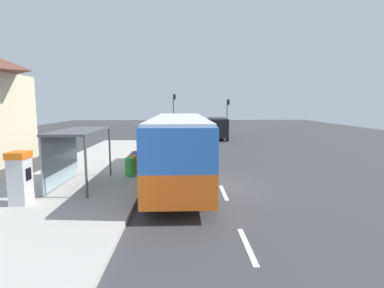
{
  "coord_description": "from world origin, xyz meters",
  "views": [
    {
      "loc": [
        -1.44,
        -13.77,
        3.82
      ],
      "look_at": [
        -1.0,
        3.86,
        1.5
      ],
      "focal_mm": 28.45,
      "sensor_mm": 36.0,
      "label": 1
    }
  ],
  "objects_px": {
    "bus": "(179,145)",
    "bus_shelter": "(73,143)",
    "recycling_bin_green": "(130,167)",
    "ticket_machine": "(20,178)",
    "traffic_light_near_side": "(228,109)",
    "recycling_bin_red": "(137,159)",
    "white_van": "(218,127)",
    "recycling_bin_orange": "(132,164)",
    "sedan_near": "(208,123)",
    "recycling_bin_blue": "(135,162)",
    "traffic_light_far_side": "(174,105)"
  },
  "relations": [
    {
      "from": "bus",
      "to": "bus_shelter",
      "type": "bearing_deg",
      "value": -166.37
    },
    {
      "from": "bus_shelter",
      "to": "recycling_bin_green",
      "type": "bearing_deg",
      "value": 37.23
    },
    {
      "from": "ticket_machine",
      "to": "traffic_light_near_side",
      "type": "relative_size",
      "value": 0.42
    },
    {
      "from": "traffic_light_near_side",
      "to": "recycling_bin_red",
      "type": "bearing_deg",
      "value": -107.17
    },
    {
      "from": "white_van",
      "to": "recycling_bin_orange",
      "type": "bearing_deg",
      "value": -110.27
    },
    {
      "from": "sedan_near",
      "to": "bus_shelter",
      "type": "xyz_separation_m",
      "value": [
        -8.71,
        -34.93,
        1.31
      ]
    },
    {
      "from": "recycling_bin_blue",
      "to": "recycling_bin_red",
      "type": "height_order",
      "value": "same"
    },
    {
      "from": "recycling_bin_red",
      "to": "bus_shelter",
      "type": "bearing_deg",
      "value": -120.34
    },
    {
      "from": "recycling_bin_orange",
      "to": "white_van",
      "type": "bearing_deg",
      "value": 69.73
    },
    {
      "from": "recycling_bin_blue",
      "to": "recycling_bin_red",
      "type": "relative_size",
      "value": 1.0
    },
    {
      "from": "recycling_bin_orange",
      "to": "ticket_machine",
      "type": "bearing_deg",
      "value": -122.93
    },
    {
      "from": "recycling_bin_orange",
      "to": "traffic_light_far_side",
      "type": "height_order",
      "value": "traffic_light_far_side"
    },
    {
      "from": "traffic_light_far_side",
      "to": "recycling_bin_green",
      "type": "bearing_deg",
      "value": -91.83
    },
    {
      "from": "recycling_bin_blue",
      "to": "recycling_bin_green",
      "type": "bearing_deg",
      "value": -90.0
    },
    {
      "from": "recycling_bin_blue",
      "to": "bus_shelter",
      "type": "xyz_separation_m",
      "value": [
        -2.21,
        -3.08,
        1.44
      ]
    },
    {
      "from": "ticket_machine",
      "to": "traffic_light_far_side",
      "type": "bearing_deg",
      "value": 83.63
    },
    {
      "from": "sedan_near",
      "to": "bus_shelter",
      "type": "relative_size",
      "value": 1.1
    },
    {
      "from": "bus",
      "to": "bus_shelter",
      "type": "height_order",
      "value": "bus"
    },
    {
      "from": "ticket_machine",
      "to": "recycling_bin_green",
      "type": "relative_size",
      "value": 2.04
    },
    {
      "from": "recycling_bin_green",
      "to": "recycling_bin_blue",
      "type": "bearing_deg",
      "value": 90.0
    },
    {
      "from": "recycling_bin_blue",
      "to": "traffic_light_near_side",
      "type": "distance_m",
      "value": 33.63
    },
    {
      "from": "ticket_machine",
      "to": "white_van",
      "type": "bearing_deg",
      "value": 66.67
    },
    {
      "from": "bus",
      "to": "recycling_bin_green",
      "type": "distance_m",
      "value": 2.81
    },
    {
      "from": "recycling_bin_green",
      "to": "ticket_machine",
      "type": "bearing_deg",
      "value": -127.02
    },
    {
      "from": "recycling_bin_orange",
      "to": "recycling_bin_green",
      "type": "bearing_deg",
      "value": -90.0
    },
    {
      "from": "bus_shelter",
      "to": "traffic_light_near_side",
      "type": "bearing_deg",
      "value": 71.29
    },
    {
      "from": "recycling_bin_red",
      "to": "sedan_near",
      "type": "bearing_deg",
      "value": 78.21
    },
    {
      "from": "ticket_machine",
      "to": "bus_shelter",
      "type": "xyz_separation_m",
      "value": [
        1.0,
        2.58,
        0.93
      ]
    },
    {
      "from": "sedan_near",
      "to": "recycling_bin_blue",
      "type": "height_order",
      "value": "sedan_near"
    },
    {
      "from": "ticket_machine",
      "to": "bus_shelter",
      "type": "height_order",
      "value": "bus_shelter"
    },
    {
      "from": "recycling_bin_orange",
      "to": "traffic_light_near_side",
      "type": "height_order",
      "value": "traffic_light_near_side"
    },
    {
      "from": "recycling_bin_green",
      "to": "recycling_bin_red",
      "type": "xyz_separation_m",
      "value": [
        0.0,
        2.1,
        0.0
      ]
    },
    {
      "from": "recycling_bin_blue",
      "to": "traffic_light_near_side",
      "type": "relative_size",
      "value": 0.21
    },
    {
      "from": "recycling_bin_green",
      "to": "traffic_light_near_side",
      "type": "distance_m",
      "value": 34.97
    },
    {
      "from": "recycling_bin_orange",
      "to": "traffic_light_near_side",
      "type": "relative_size",
      "value": 0.21
    },
    {
      "from": "sedan_near",
      "to": "ticket_machine",
      "type": "bearing_deg",
      "value": -104.52
    },
    {
      "from": "traffic_light_near_side",
      "to": "recycling_bin_blue",
      "type": "bearing_deg",
      "value": -106.82
    },
    {
      "from": "traffic_light_near_side",
      "to": "traffic_light_far_side",
      "type": "bearing_deg",
      "value": 174.69
    },
    {
      "from": "white_van",
      "to": "sedan_near",
      "type": "bearing_deg",
      "value": 89.62
    },
    {
      "from": "recycling_bin_green",
      "to": "traffic_light_far_side",
      "type": "relative_size",
      "value": 0.17
    },
    {
      "from": "ticket_machine",
      "to": "recycling_bin_orange",
      "type": "distance_m",
      "value": 5.94
    },
    {
      "from": "sedan_near",
      "to": "recycling_bin_red",
      "type": "bearing_deg",
      "value": -101.79
    },
    {
      "from": "recycling_bin_blue",
      "to": "recycling_bin_red",
      "type": "bearing_deg",
      "value": 90.0
    },
    {
      "from": "white_van",
      "to": "recycling_bin_red",
      "type": "xyz_separation_m",
      "value": [
        -6.4,
        -15.93,
        -0.69
      ]
    },
    {
      "from": "sedan_near",
      "to": "ticket_machine",
      "type": "distance_m",
      "value": 38.75
    },
    {
      "from": "recycling_bin_orange",
      "to": "recycling_bin_blue",
      "type": "xyz_separation_m",
      "value": [
        0.0,
        0.7,
        0.0
      ]
    },
    {
      "from": "white_van",
      "to": "traffic_light_near_side",
      "type": "relative_size",
      "value": 1.15
    },
    {
      "from": "bus_shelter",
      "to": "recycling_bin_red",
      "type": "bearing_deg",
      "value": 59.66
    },
    {
      "from": "traffic_light_near_side",
      "to": "recycling_bin_orange",
      "type": "bearing_deg",
      "value": -106.48
    },
    {
      "from": "sedan_near",
      "to": "recycling_bin_red",
      "type": "height_order",
      "value": "sedan_near"
    }
  ]
}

